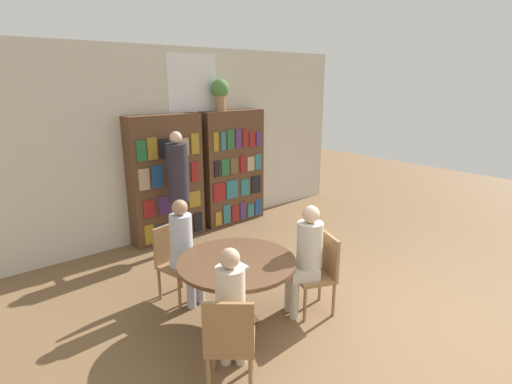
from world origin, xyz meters
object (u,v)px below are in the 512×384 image
librarian_standing (178,178)px  seated_reader_back (231,306)px  flower_vase (220,92)px  seated_reader_right (306,253)px  chair_left_side (174,258)px  reading_table (237,271)px  bookshelf_left (166,179)px  chair_far_side (320,269)px  bookshelf_right (233,168)px  chair_near_camera (230,339)px  seated_reader_left (184,246)px

librarian_standing → seated_reader_back: bearing=-111.0°
flower_vase → seated_reader_right: 3.45m
chair_left_side → reading_table: bearing=90.0°
bookshelf_left → librarian_standing: (-0.07, -0.50, 0.12)m
bookshelf_left → chair_left_side: bookshelf_left is taller
bookshelf_left → seated_reader_right: (0.11, -2.90, -0.29)m
flower_vase → chair_far_side: size_ratio=0.58×
seated_reader_right → librarian_standing: 2.44m
chair_left_side → bookshelf_right: bearing=-154.7°
reading_table → flower_vase: bearing=57.3°
librarian_standing → chair_near_camera: bearing=-112.2°
flower_vase → seated_reader_left: 3.08m
bookshelf_left → bookshelf_right: 1.30m
chair_far_side → seated_reader_back: bearing=121.5°
flower_vase → chair_far_side: 3.57m
bookshelf_left → chair_near_camera: bearing=-110.1°
reading_table → chair_far_side: bearing=-22.9°
seated_reader_back → flower_vase: bearing=96.5°
reading_table → chair_left_side: chair_left_side is taller
librarian_standing → bookshelf_right: bearing=20.1°
seated_reader_left → seated_reader_back: (-0.33, -1.32, -0.01)m
seated_reader_right → librarian_standing: size_ratio=0.69×
reading_table → seated_reader_back: seated_reader_back is taller
bookshelf_left → flower_vase: size_ratio=3.87×
bookshelf_left → reading_table: size_ratio=1.64×
bookshelf_right → seated_reader_left: bookshelf_right is taller
flower_vase → chair_left_side: flower_vase is taller
reading_table → librarian_standing: 2.22m
bookshelf_left → seated_reader_left: size_ratio=1.63×
bookshelf_left → seated_reader_back: bookshelf_left is taller
bookshelf_left → bookshelf_right: (1.30, -0.00, -0.00)m
chair_far_side → seated_reader_right: (-0.16, 0.07, 0.22)m
seated_reader_left → seated_reader_back: seated_reader_left is taller
reading_table → seated_reader_left: seated_reader_left is taller
chair_near_camera → librarian_standing: bearing=108.7°
flower_vase → seated_reader_right: size_ratio=0.42×
chair_near_camera → flower_vase: bearing=96.3°
reading_table → seated_reader_left: size_ratio=0.99×
bookshelf_right → chair_near_camera: 4.19m
seated_reader_right → librarian_standing: librarian_standing is taller
bookshelf_left → librarian_standing: bookshelf_left is taller
bookshelf_left → seated_reader_left: (-0.77, -1.85, -0.31)m
reading_table → seated_reader_right: 0.78m
seated_reader_back → librarian_standing: librarian_standing is taller
bookshelf_right → chair_near_camera: (-2.52, -3.31, -0.50)m
bookshelf_right → seated_reader_right: bookshelf_right is taller
flower_vase → chair_left_side: (-1.89, -1.68, -1.82)m
seated_reader_left → seated_reader_right: (0.88, -1.04, 0.02)m
seated_reader_back → bookshelf_right: bearing=93.8°
bookshelf_right → seated_reader_back: bookshelf_right is taller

